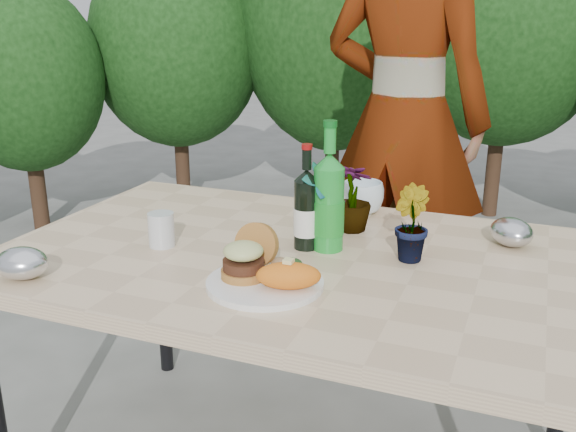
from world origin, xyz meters
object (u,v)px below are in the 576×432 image
at_px(person, 404,119).
at_px(wine_bottle, 306,211).
at_px(patio_table, 299,273).
at_px(dinner_plate, 265,283).

bearing_deg(person, wine_bottle, 96.09).
distance_m(patio_table, dinner_plate, 0.24).
relative_size(patio_table, dinner_plate, 5.71).
height_order(dinner_plate, person, person).
xyz_separation_m(dinner_plate, person, (0.05, 1.29, 0.20)).
relative_size(wine_bottle, person, 0.15).
relative_size(patio_table, wine_bottle, 5.52).
height_order(patio_table, person, person).
height_order(patio_table, wine_bottle, wine_bottle).
xyz_separation_m(patio_table, person, (0.05, 1.06, 0.26)).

